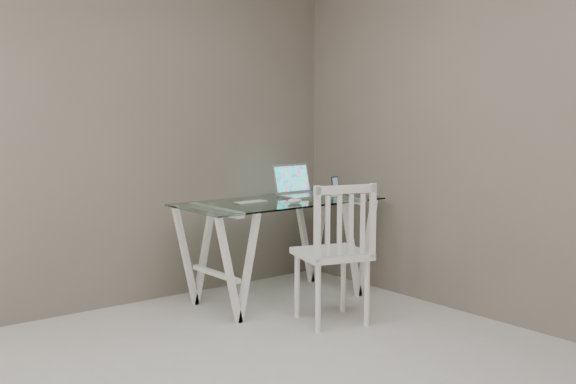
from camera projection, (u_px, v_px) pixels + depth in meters
name	position (u px, v px, depth m)	size (l,w,h in m)	color
room	(282.00, 42.00, 3.14)	(4.50, 4.52, 2.71)	#BBB8B3
desk	(279.00, 249.00, 5.32)	(1.50, 0.70, 0.75)	silver
chair	(337.00, 247.00, 4.70)	(0.54, 0.54, 0.95)	white
laptop	(298.00, 188.00, 5.55)	(0.34, 0.30, 0.24)	silver
keyboard	(251.00, 202.00, 5.17)	(0.25, 0.11, 0.01)	silver
mouse	(295.00, 201.00, 5.13)	(0.12, 0.07, 0.04)	silver
phone_dock	(336.00, 189.00, 5.65)	(0.07, 0.07, 0.14)	white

